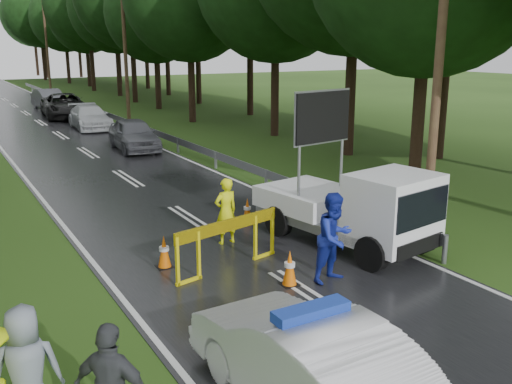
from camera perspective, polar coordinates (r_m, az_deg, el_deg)
ground at (r=11.67m, az=5.77°, el=-10.49°), size 160.00×160.00×0.00m
road at (r=39.34m, az=-20.74°, el=6.50°), size 7.00×140.00×0.02m
guardrail at (r=39.72m, az=-15.43°, el=7.77°), size 0.12×60.06×0.70m
utility_pole_near at (r=15.56m, az=18.01°, el=14.40°), size 1.40×0.24×10.00m
utility_pole_mid at (r=38.28m, az=-13.00°, el=14.46°), size 1.40×0.24×10.00m
utility_pole_far at (r=63.57m, az=-20.22°, el=13.89°), size 1.40×0.24×10.00m
police_sedan at (r=8.07m, az=5.40°, el=-16.91°), size 1.70×4.47×1.60m
work_truck at (r=14.30m, az=9.88°, el=-1.50°), size 2.80×4.99×3.77m
barrier at (r=12.67m, az=-2.83°, el=-4.01°), size 2.80×0.69×1.18m
officer at (r=14.34m, az=-3.03°, el=-1.95°), size 0.64×0.44×1.71m
civilian at (r=12.17m, az=7.87°, el=-4.54°), size 1.06×0.90×1.95m
bystander_right at (r=8.14m, az=-21.94°, el=-16.35°), size 0.99×0.76×1.79m
queue_car_first at (r=27.80m, az=-12.12°, el=5.66°), size 2.13×4.57×1.51m
queue_car_second at (r=35.55m, az=-16.28°, el=7.19°), size 2.14×4.84×1.38m
queue_car_third at (r=41.32m, az=-18.57°, el=8.17°), size 3.20×6.13×1.65m
queue_car_fourth at (r=47.22m, az=-19.94°, el=8.71°), size 2.11×4.82×1.54m
cone_near_left at (r=9.25m, az=-1.99°, el=-14.86°), size 0.38×0.38×0.80m
cone_center at (r=12.05m, az=3.38°, el=-7.65°), size 0.37×0.37×0.78m
cone_far at (r=16.15m, az=-0.87°, el=-1.90°), size 0.34×0.34×0.72m
cone_left_mid at (r=13.11m, az=-9.17°, el=-5.97°), size 0.36×0.36×0.77m
cone_right at (r=16.92m, az=6.57°, el=-1.32°), size 0.31×0.31×0.66m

